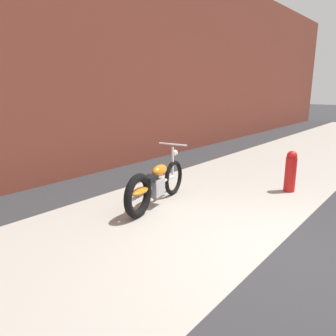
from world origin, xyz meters
TOP-DOWN VIEW (x-y plane):
  - ground_plane at (0.00, 0.00)m, footprint 80.00×80.00m
  - sidewalk_slab at (0.00, 1.75)m, footprint 36.00×3.50m
  - brick_building_wall at (0.00, 5.20)m, footprint 36.00×0.50m
  - motorcycle_orange at (0.21, 2.26)m, footprint 1.98×0.70m
  - fire_hydrant at (2.64, 0.73)m, footprint 0.22×0.22m

SIDE VIEW (x-z plane):
  - ground_plane at x=0.00m, z-range 0.00..0.00m
  - sidewalk_slab at x=0.00m, z-range 0.00..0.01m
  - motorcycle_orange at x=0.21m, z-range -0.12..0.91m
  - fire_hydrant at x=2.64m, z-range 0.00..0.84m
  - brick_building_wall at x=0.00m, z-range 0.00..5.78m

